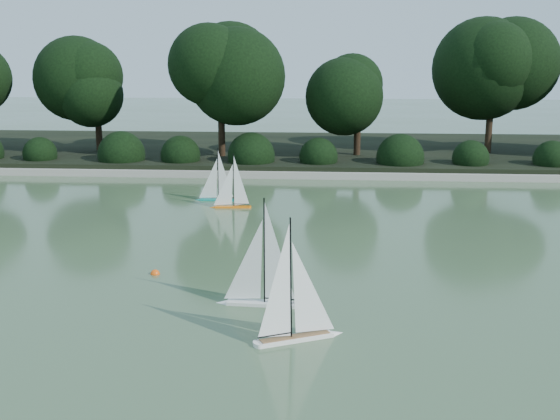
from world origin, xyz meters
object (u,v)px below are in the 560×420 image
sailboat_white_a (255,287)px  sailboat_orange (229,199)px  race_buoy (155,274)px  sailboat_teal (214,192)px  sailboat_white_b (302,320)px

sailboat_white_a → sailboat_orange: sailboat_white_a is taller
sailboat_white_a → race_buoy: bearing=144.1°
sailboat_orange → sailboat_teal: 0.85m
sailboat_orange → sailboat_teal: size_ratio=0.98×
sailboat_orange → sailboat_white_b: bearing=-75.0°
sailboat_white_b → sailboat_teal: size_ratio=1.24×
sailboat_white_a → sailboat_white_b: sailboat_white_b is taller
race_buoy → sailboat_teal: bearing=89.7°
sailboat_white_a → race_buoy: (-1.68, 1.21, -0.25)m
sailboat_orange → race_buoy: (-0.48, -4.69, -0.20)m
sailboat_white_b → race_buoy: sailboat_white_b is taller
sailboat_orange → sailboat_teal: sailboat_teal is taller
sailboat_orange → sailboat_teal: (-0.45, 0.72, 0.00)m
sailboat_white_b → sailboat_orange: size_ratio=1.26×
sailboat_orange → race_buoy: sailboat_orange is taller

